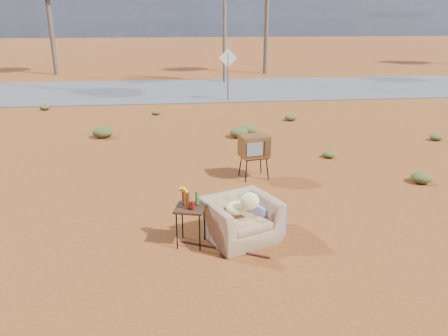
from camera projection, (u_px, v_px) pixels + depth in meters
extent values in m
plane|color=brown|center=(229.00, 232.00, 7.44)|extent=(140.00, 140.00, 0.00)
cube|color=#565659|center=(190.00, 90.00, 21.49)|extent=(140.00, 7.00, 0.04)
imported|color=#967352|center=(241.00, 213.00, 7.04)|extent=(1.27, 1.06, 0.95)
ellipsoid|color=#F8EC97|center=(237.00, 208.00, 7.04)|extent=(0.34, 0.34, 0.20)
ellipsoid|color=#F8EC97|center=(250.00, 202.00, 6.83)|extent=(0.30, 0.15, 0.30)
cube|color=#212498|center=(263.00, 215.00, 7.42)|extent=(0.69, 0.83, 0.55)
cube|color=black|center=(254.00, 157.00, 9.76)|extent=(0.62, 0.51, 0.03)
cylinder|color=black|center=(246.00, 171.00, 9.59)|extent=(0.03, 0.03, 0.50)
cylinder|color=black|center=(267.00, 169.00, 9.74)|extent=(0.03, 0.03, 0.50)
cylinder|color=black|center=(240.00, 166.00, 9.94)|extent=(0.03, 0.03, 0.50)
cylinder|color=black|center=(261.00, 164.00, 10.09)|extent=(0.03, 0.03, 0.50)
cube|color=brown|center=(254.00, 146.00, 9.67)|extent=(0.70, 0.59, 0.48)
cube|color=slate|center=(255.00, 149.00, 9.42)|extent=(0.36, 0.09, 0.30)
cube|color=#472D19|center=(267.00, 148.00, 9.51)|extent=(0.14, 0.05, 0.34)
cube|color=#382014|center=(190.00, 208.00, 6.83)|extent=(0.56, 0.56, 0.04)
cylinder|color=black|center=(177.00, 231.00, 6.79)|extent=(0.02, 0.02, 0.64)
cylinder|color=black|center=(200.00, 232.00, 6.74)|extent=(0.02, 0.02, 0.64)
cylinder|color=black|center=(182.00, 221.00, 7.13)|extent=(0.02, 0.02, 0.64)
cylinder|color=black|center=(204.00, 222.00, 7.08)|extent=(0.02, 0.02, 0.64)
cylinder|color=#54250E|center=(184.00, 198.00, 6.84)|extent=(0.06, 0.06, 0.24)
cylinder|color=#54250E|center=(188.00, 201.00, 6.72)|extent=(0.06, 0.06, 0.25)
cylinder|color=#33622A|center=(197.00, 199.00, 6.86)|extent=(0.05, 0.05, 0.22)
cylinder|color=#AE120D|center=(192.00, 206.00, 6.71)|extent=(0.06, 0.06, 0.12)
cylinder|color=silver|center=(184.00, 199.00, 6.95)|extent=(0.07, 0.07, 0.13)
ellipsoid|color=yellow|center=(183.00, 190.00, 6.90)|extent=(0.15, 0.15, 0.11)
cylinder|color=#4F1F15|center=(224.00, 249.00, 6.85)|extent=(1.34, 0.71, 0.04)
cylinder|color=brown|center=(228.00, 77.00, 18.52)|extent=(0.06, 0.06, 2.00)
cube|color=silver|center=(228.00, 58.00, 18.25)|extent=(0.78, 0.04, 0.78)
cylinder|color=brown|center=(50.00, 24.00, 26.18)|extent=(0.28, 0.28, 6.00)
cylinder|color=brown|center=(267.00, 15.00, 26.51)|extent=(0.28, 0.28, 7.00)
cylinder|color=brown|center=(224.00, 5.00, 22.74)|extent=(0.20, 0.20, 8.00)
ellipsoid|color=#4D5324|center=(421.00, 178.00, 9.58)|extent=(0.44, 0.44, 0.24)
ellipsoid|color=#4D5324|center=(103.00, 132.00, 13.14)|extent=(0.60, 0.60, 0.33)
ellipsoid|color=#4D5324|center=(436.00, 137.00, 12.84)|extent=(0.36, 0.36, 0.20)
ellipsoid|color=#4D5324|center=(290.00, 118.00, 15.25)|extent=(0.40, 0.40, 0.22)
ellipsoid|color=#4D5324|center=(156.00, 113.00, 16.15)|extent=(0.30, 0.30, 0.17)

